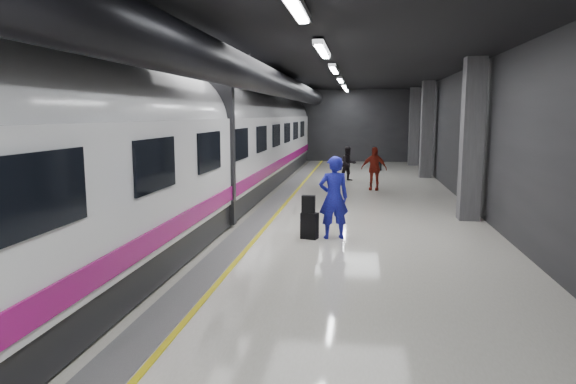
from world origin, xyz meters
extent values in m
plane|color=silver|center=(0.00, 0.00, 0.00)|extent=(40.00, 40.00, 0.00)
cube|color=black|center=(0.00, 0.00, 4.50)|extent=(10.00, 40.00, 0.02)
cube|color=#28282B|center=(0.00, 20.00, 2.25)|extent=(10.00, 0.02, 4.50)
cube|color=#28282B|center=(-5.00, 0.00, 2.25)|extent=(0.02, 40.00, 4.50)
cube|color=#28282B|center=(5.00, 0.00, 2.25)|extent=(0.02, 40.00, 4.50)
cube|color=slate|center=(-1.35, 0.00, 0.01)|extent=(0.65, 39.80, 0.01)
cube|color=yellow|center=(-0.95, 0.00, 0.01)|extent=(0.10, 39.80, 0.01)
cylinder|color=black|center=(-1.30, 0.00, 3.95)|extent=(0.80, 38.00, 0.80)
cube|color=silver|center=(0.60, -6.00, 4.40)|extent=(0.22, 2.60, 0.10)
cube|color=silver|center=(0.60, -1.00, 4.40)|extent=(0.22, 2.60, 0.10)
cube|color=silver|center=(0.60, 4.00, 4.40)|extent=(0.22, 2.60, 0.10)
cube|color=silver|center=(0.60, 9.00, 4.40)|extent=(0.22, 2.60, 0.10)
cube|color=silver|center=(0.60, 14.00, 4.40)|extent=(0.22, 2.60, 0.10)
cube|color=silver|center=(0.60, 18.00, 4.40)|extent=(0.22, 2.60, 0.10)
cube|color=#515154|center=(4.55, 2.00, 2.25)|extent=(0.55, 0.55, 4.50)
cube|color=#515154|center=(4.55, 12.00, 2.25)|extent=(0.55, 0.55, 4.50)
cube|color=#515154|center=(4.55, 18.00, 2.25)|extent=(0.55, 0.55, 4.50)
cube|color=black|center=(-3.25, 0.00, 0.35)|extent=(2.80, 38.00, 0.60)
cube|color=white|center=(-3.25, 0.00, 1.75)|extent=(2.90, 38.00, 2.20)
cylinder|color=white|center=(-3.25, 0.00, 2.70)|extent=(2.80, 38.00, 2.80)
cube|color=#970D66|center=(-1.78, 0.00, 0.95)|extent=(0.04, 38.00, 0.35)
cube|color=black|center=(-3.25, 0.00, 2.00)|extent=(3.05, 0.25, 3.80)
cube|color=black|center=(-1.78, -8.00, 2.15)|extent=(0.05, 1.60, 0.85)
cube|color=black|center=(-1.78, -5.00, 2.15)|extent=(0.05, 1.60, 0.85)
cube|color=black|center=(-1.78, -2.00, 2.15)|extent=(0.05, 1.60, 0.85)
cube|color=black|center=(-1.78, 1.00, 2.15)|extent=(0.05, 1.60, 0.85)
cube|color=black|center=(-1.78, 4.00, 2.15)|extent=(0.05, 1.60, 0.85)
cube|color=black|center=(-1.78, 7.00, 2.15)|extent=(0.05, 1.60, 0.85)
cube|color=black|center=(-1.78, 10.00, 2.15)|extent=(0.05, 1.60, 0.85)
cube|color=black|center=(-1.78, 13.00, 2.15)|extent=(0.05, 1.60, 0.85)
cube|color=black|center=(-1.78, 16.00, 2.15)|extent=(0.05, 1.60, 0.85)
imported|color=#1923BC|center=(0.89, -0.79, 0.99)|extent=(0.83, 0.66, 1.98)
cube|color=black|center=(0.32, -0.91, 0.32)|extent=(0.44, 0.34, 0.63)
cube|color=black|center=(0.30, -0.94, 0.84)|extent=(0.32, 0.18, 0.42)
imported|color=black|center=(0.97, 10.16, 0.77)|extent=(0.94, 0.87, 1.54)
imported|color=maroon|center=(2.03, 7.49, 0.85)|extent=(1.04, 0.53, 1.70)
cube|color=black|center=(2.43, 14.73, 0.25)|extent=(0.40, 0.33, 0.51)
camera|label=1|loc=(1.50, -12.88, 2.95)|focal=32.00mm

